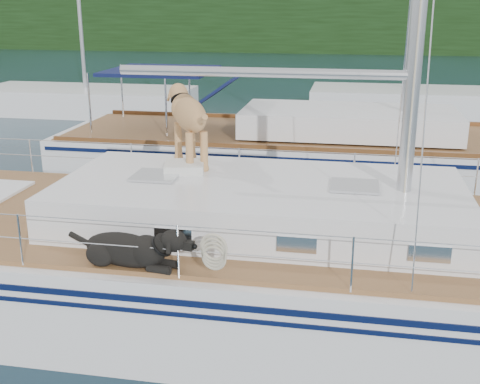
# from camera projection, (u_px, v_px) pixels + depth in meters

# --- Properties ---
(ground) EXTENTS (120.00, 120.00, 0.00)m
(ground) POSITION_uv_depth(u_px,v_px,m) (202.00, 303.00, 8.43)
(ground) COLOR black
(ground) RESTS_ON ground
(tree_line) EXTENTS (90.00, 3.00, 6.00)m
(tree_line) POSITION_uv_depth(u_px,v_px,m) (333.00, 16.00, 49.73)
(tree_line) COLOR black
(tree_line) RESTS_ON ground
(shore_bank) EXTENTS (92.00, 1.00, 1.20)m
(shore_bank) POSITION_uv_depth(u_px,v_px,m) (332.00, 45.00, 51.57)
(shore_bank) COLOR #595147
(shore_bank) RESTS_ON ground
(main_sailboat) EXTENTS (12.00, 3.80, 14.01)m
(main_sailboat) POSITION_uv_depth(u_px,v_px,m) (208.00, 258.00, 8.21)
(main_sailboat) COLOR white
(main_sailboat) RESTS_ON ground
(neighbor_sailboat) EXTENTS (11.00, 3.50, 13.30)m
(neighbor_sailboat) POSITION_uv_depth(u_px,v_px,m) (300.00, 154.00, 14.09)
(neighbor_sailboat) COLOR white
(neighbor_sailboat) RESTS_ON ground
(bg_boat_west) EXTENTS (8.00, 3.00, 11.65)m
(bg_boat_west) POSITION_uv_depth(u_px,v_px,m) (86.00, 101.00, 22.82)
(bg_boat_west) COLOR white
(bg_boat_west) RESTS_ON ground
(bg_boat_center) EXTENTS (7.20, 3.00, 11.65)m
(bg_boat_center) POSITION_uv_depth(u_px,v_px,m) (408.00, 102.00, 22.60)
(bg_boat_center) COLOR white
(bg_boat_center) RESTS_ON ground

